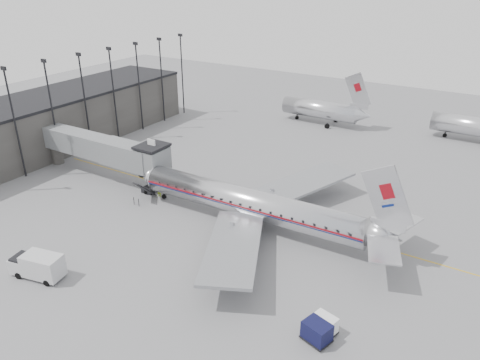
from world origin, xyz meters
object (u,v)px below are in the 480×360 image
(airliner, at_px, (255,205))
(baggage_cart_navy, at_px, (317,332))
(baggage_cart_white, at_px, (324,325))
(ramp_worker, at_px, (159,191))
(service_van, at_px, (37,265))

(airliner, xyz_separation_m, baggage_cart_navy, (13.04, -13.01, -1.74))
(baggage_cart_navy, height_order, baggage_cart_white, baggage_cart_navy)
(baggage_cart_white, height_order, ramp_worker, ramp_worker)
(baggage_cart_white, relative_size, ramp_worker, 1.43)
(airliner, relative_size, ramp_worker, 20.90)
(airliner, relative_size, baggage_cart_navy, 12.97)
(airliner, relative_size, service_van, 6.05)
(baggage_cart_white, distance_m, ramp_worker, 29.74)
(airliner, distance_m, baggage_cart_navy, 18.51)
(service_van, distance_m, baggage_cart_navy, 26.47)
(service_van, height_order, ramp_worker, service_van)
(airliner, bearing_deg, service_van, -124.98)
(ramp_worker, bearing_deg, baggage_cart_white, -34.09)
(baggage_cart_navy, height_order, ramp_worker, baggage_cart_navy)
(baggage_cart_navy, distance_m, baggage_cart_white, 1.15)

